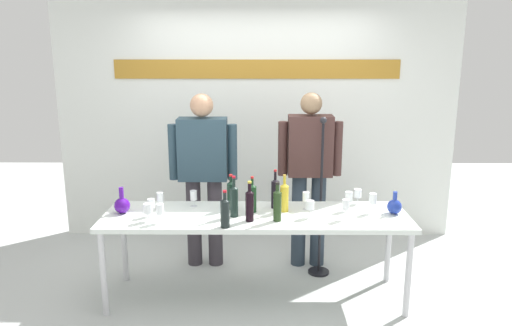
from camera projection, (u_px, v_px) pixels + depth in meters
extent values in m
plane|color=#B4B9B7|center=(256.00, 297.00, 4.17)|extent=(10.00, 10.00, 0.00)
cube|color=white|center=(257.00, 103.00, 5.28)|extent=(4.34, 0.10, 3.00)
cube|color=#B07C27|center=(257.00, 69.00, 5.13)|extent=(3.04, 0.01, 0.20)
cube|color=silver|center=(256.00, 217.00, 4.00)|extent=(2.51, 0.70, 0.04)
cylinder|color=silver|center=(104.00, 274.00, 3.80)|extent=(0.05, 0.05, 0.71)
cylinder|color=silver|center=(408.00, 275.00, 3.79)|extent=(0.05, 0.05, 0.71)
cylinder|color=silver|center=(124.00, 244.00, 4.39)|extent=(0.05, 0.05, 0.71)
cylinder|color=silver|center=(388.00, 245.00, 4.37)|extent=(0.05, 0.05, 0.71)
sphere|color=#49118D|center=(122.00, 205.00, 4.01)|extent=(0.13, 0.13, 0.13)
cylinder|color=#49118D|center=(121.00, 193.00, 3.99)|extent=(0.04, 0.04, 0.10)
sphere|color=#1F3599|center=(394.00, 207.00, 4.00)|extent=(0.12, 0.12, 0.12)
cylinder|color=#1F3599|center=(395.00, 196.00, 3.98)|extent=(0.04, 0.04, 0.08)
cylinder|color=#363037|center=(194.00, 222.00, 4.71)|extent=(0.14, 0.14, 0.87)
cylinder|color=#363037|center=(215.00, 222.00, 4.71)|extent=(0.14, 0.14, 0.87)
cube|color=#2E4756|center=(203.00, 149.00, 4.54)|extent=(0.46, 0.22, 0.59)
cylinder|color=#2E4756|center=(173.00, 152.00, 4.55)|extent=(0.09, 0.09, 0.53)
cylinder|color=#2E4756|center=(232.00, 152.00, 4.55)|extent=(0.09, 0.09, 0.53)
sphere|color=tan|center=(202.00, 105.00, 4.45)|extent=(0.22, 0.22, 0.22)
cylinder|color=#273340|center=(299.00, 220.00, 4.70)|extent=(0.14, 0.14, 0.91)
cylinder|color=#273340|center=(318.00, 220.00, 4.70)|extent=(0.14, 0.14, 0.91)
cube|color=#472D2A|center=(310.00, 146.00, 4.53)|extent=(0.41, 0.22, 0.57)
cylinder|color=#472D2A|center=(283.00, 149.00, 4.54)|extent=(0.09, 0.09, 0.51)
cylinder|color=#472D2A|center=(337.00, 149.00, 4.53)|extent=(0.09, 0.09, 0.51)
sphere|color=#977858|center=(311.00, 103.00, 4.44)|extent=(0.20, 0.20, 0.20)
cylinder|color=black|center=(234.00, 203.00, 3.92)|extent=(0.07, 0.07, 0.24)
cone|color=black|center=(234.00, 187.00, 3.89)|extent=(0.07, 0.07, 0.03)
cylinder|color=black|center=(234.00, 183.00, 3.88)|extent=(0.03, 0.03, 0.09)
cylinder|color=red|center=(234.00, 177.00, 3.87)|extent=(0.03, 0.03, 0.02)
cylinder|color=gold|center=(284.00, 199.00, 4.05)|extent=(0.07, 0.07, 0.22)
cone|color=gold|center=(285.00, 185.00, 4.02)|extent=(0.07, 0.07, 0.03)
cylinder|color=gold|center=(285.00, 181.00, 4.01)|extent=(0.02, 0.02, 0.08)
cylinder|color=gold|center=(285.00, 176.00, 4.00)|extent=(0.03, 0.03, 0.02)
cylinder|color=black|center=(225.00, 214.00, 3.68)|extent=(0.07, 0.07, 0.21)
cone|color=black|center=(225.00, 200.00, 3.66)|extent=(0.07, 0.07, 0.03)
cylinder|color=black|center=(225.00, 197.00, 3.65)|extent=(0.03, 0.03, 0.07)
cylinder|color=#B41520|center=(225.00, 191.00, 3.64)|extent=(0.03, 0.03, 0.02)
cylinder|color=black|center=(275.00, 195.00, 4.13)|extent=(0.07, 0.07, 0.23)
cone|color=black|center=(275.00, 180.00, 4.10)|extent=(0.07, 0.07, 0.03)
cylinder|color=black|center=(275.00, 177.00, 4.10)|extent=(0.02, 0.02, 0.09)
cylinder|color=#B32324|center=(275.00, 171.00, 4.08)|extent=(0.03, 0.03, 0.02)
cylinder|color=black|center=(231.00, 196.00, 4.10)|extent=(0.07, 0.07, 0.23)
cone|color=black|center=(231.00, 182.00, 4.07)|extent=(0.07, 0.07, 0.03)
cylinder|color=black|center=(231.00, 180.00, 4.07)|extent=(0.02, 0.02, 0.06)
cylinder|color=red|center=(231.00, 175.00, 4.06)|extent=(0.03, 0.03, 0.02)
cylinder|color=#13361A|center=(252.00, 199.00, 4.03)|extent=(0.07, 0.07, 0.22)
cone|color=#13361A|center=(252.00, 185.00, 4.00)|extent=(0.07, 0.07, 0.03)
cylinder|color=#13361A|center=(252.00, 183.00, 4.00)|extent=(0.02, 0.02, 0.07)
cylinder|color=red|center=(252.00, 177.00, 3.99)|extent=(0.03, 0.03, 0.02)
cylinder|color=#203617|center=(277.00, 207.00, 3.82)|extent=(0.07, 0.07, 0.23)
cone|color=#203617|center=(278.00, 191.00, 3.79)|extent=(0.07, 0.07, 0.03)
cylinder|color=#203617|center=(278.00, 189.00, 3.78)|extent=(0.03, 0.03, 0.07)
cylinder|color=black|center=(278.00, 184.00, 3.78)|extent=(0.03, 0.03, 0.02)
cylinder|color=black|center=(250.00, 207.00, 3.82)|extent=(0.07, 0.07, 0.23)
cone|color=black|center=(250.00, 191.00, 3.79)|extent=(0.07, 0.07, 0.03)
cylinder|color=black|center=(250.00, 188.00, 3.78)|extent=(0.03, 0.03, 0.08)
cylinder|color=gold|center=(250.00, 182.00, 3.77)|extent=(0.03, 0.03, 0.02)
cylinder|color=white|center=(194.00, 206.00, 4.20)|extent=(0.06, 0.06, 0.00)
cylinder|color=white|center=(194.00, 203.00, 4.19)|extent=(0.01, 0.01, 0.06)
cylinder|color=white|center=(194.00, 195.00, 4.17)|extent=(0.06, 0.06, 0.08)
cylinder|color=white|center=(161.00, 223.00, 3.79)|extent=(0.06, 0.06, 0.00)
cylinder|color=white|center=(160.00, 218.00, 3.79)|extent=(0.01, 0.01, 0.07)
cylinder|color=white|center=(160.00, 209.00, 3.77)|extent=(0.06, 0.06, 0.08)
cylinder|color=white|center=(152.00, 216.00, 3.95)|extent=(0.06, 0.06, 0.00)
cylinder|color=white|center=(152.00, 212.00, 3.94)|extent=(0.01, 0.01, 0.07)
cylinder|color=white|center=(151.00, 203.00, 3.92)|extent=(0.06, 0.06, 0.07)
cylinder|color=white|center=(149.00, 221.00, 3.83)|extent=(0.06, 0.06, 0.00)
cylinder|color=white|center=(149.00, 217.00, 3.82)|extent=(0.01, 0.01, 0.06)
cylinder|color=white|center=(148.00, 209.00, 3.80)|extent=(0.07, 0.07, 0.08)
cylinder|color=white|center=(161.00, 208.00, 4.14)|extent=(0.05, 0.05, 0.00)
cylinder|color=white|center=(160.00, 205.00, 4.13)|extent=(0.01, 0.01, 0.06)
cylinder|color=white|center=(160.00, 197.00, 4.11)|extent=(0.06, 0.06, 0.09)
cylinder|color=white|center=(357.00, 204.00, 4.26)|extent=(0.06, 0.06, 0.00)
cylinder|color=white|center=(357.00, 200.00, 4.26)|extent=(0.01, 0.01, 0.06)
cylinder|color=white|center=(358.00, 193.00, 4.24)|extent=(0.07, 0.07, 0.07)
cylinder|color=white|center=(348.00, 210.00, 4.09)|extent=(0.06, 0.06, 0.00)
cylinder|color=white|center=(348.00, 206.00, 4.08)|extent=(0.01, 0.01, 0.07)
cylinder|color=white|center=(349.00, 197.00, 4.06)|extent=(0.06, 0.06, 0.09)
cylinder|color=white|center=(306.00, 209.00, 4.12)|extent=(0.05, 0.05, 0.00)
cylinder|color=white|center=(306.00, 205.00, 4.11)|extent=(0.01, 0.01, 0.07)
cylinder|color=white|center=(306.00, 197.00, 4.09)|extent=(0.06, 0.06, 0.08)
cylinder|color=white|center=(345.00, 219.00, 3.88)|extent=(0.06, 0.06, 0.00)
cylinder|color=white|center=(345.00, 214.00, 3.87)|extent=(0.01, 0.01, 0.08)
cylinder|color=white|center=(346.00, 205.00, 3.85)|extent=(0.06, 0.06, 0.08)
cylinder|color=white|center=(372.00, 213.00, 4.03)|extent=(0.06, 0.06, 0.00)
cylinder|color=white|center=(372.00, 208.00, 4.02)|extent=(0.01, 0.01, 0.08)
cylinder|color=white|center=(373.00, 199.00, 4.00)|extent=(0.06, 0.06, 0.09)
cylinder|color=white|center=(310.00, 217.00, 3.92)|extent=(0.06, 0.06, 0.00)
cylinder|color=white|center=(310.00, 213.00, 3.91)|extent=(0.01, 0.01, 0.07)
cylinder|color=white|center=(310.00, 205.00, 3.89)|extent=(0.06, 0.06, 0.07)
cylinder|color=black|center=(318.00, 272.00, 4.61)|extent=(0.20, 0.20, 0.02)
cylinder|color=black|center=(321.00, 201.00, 4.45)|extent=(0.02, 0.02, 1.44)
sphere|color=#232328|center=(323.00, 120.00, 4.27)|extent=(0.06, 0.06, 0.06)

